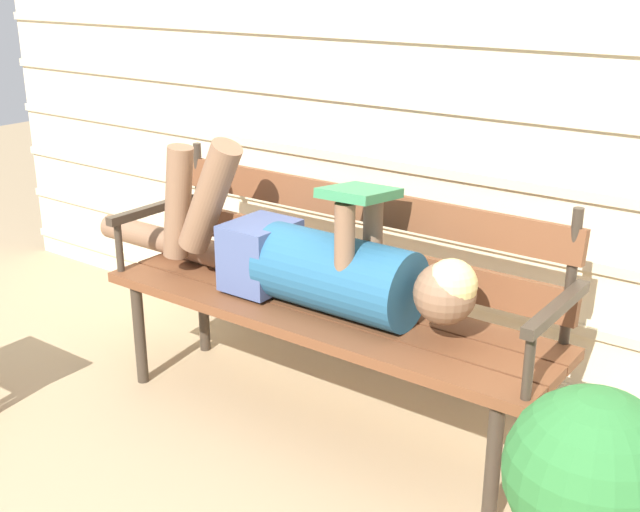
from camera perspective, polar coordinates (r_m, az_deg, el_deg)
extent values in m
plane|color=tan|center=(2.81, -1.77, -12.86)|extent=(12.00, 12.00, 0.00)
cube|color=beige|center=(2.99, 6.64, 10.77)|extent=(4.70, 0.06, 2.10)
cube|color=beige|center=(3.24, 5.68, -5.83)|extent=(4.70, 0.02, 0.04)
cube|color=beige|center=(3.15, 5.82, -2.00)|extent=(4.70, 0.02, 0.04)
cube|color=beige|center=(3.07, 5.97, 2.05)|extent=(4.70, 0.02, 0.04)
cube|color=beige|center=(3.01, 6.13, 6.30)|extent=(4.70, 0.02, 0.04)
cube|color=beige|center=(2.96, 6.29, 10.69)|extent=(4.70, 0.02, 0.04)
cube|color=beige|center=(2.94, 6.47, 15.20)|extent=(4.70, 0.02, 0.04)
cube|color=brown|center=(2.60, -1.94, -5.00)|extent=(1.65, 0.14, 0.04)
cube|color=brown|center=(2.71, 0.00, -3.95)|extent=(1.65, 0.14, 0.04)
cube|color=brown|center=(2.82, 1.79, -2.97)|extent=(1.65, 0.14, 0.04)
cube|color=brown|center=(2.82, 2.61, -0.03)|extent=(1.59, 0.05, 0.11)
cube|color=brown|center=(2.76, 2.67, 3.75)|extent=(1.59, 0.05, 0.11)
cylinder|color=#382D23|center=(3.26, -8.56, 4.27)|extent=(0.03, 0.03, 0.43)
cylinder|color=#382D23|center=(2.48, 17.42, -1.45)|extent=(0.03, 0.03, 0.43)
cylinder|color=#382D23|center=(3.14, -12.71, -5.40)|extent=(0.04, 0.04, 0.41)
cylinder|color=#382D23|center=(2.36, 12.19, -14.39)|extent=(0.04, 0.04, 0.41)
cylinder|color=#382D23|center=(3.35, -8.30, -3.45)|extent=(0.04, 0.04, 0.41)
cylinder|color=#382D23|center=(2.64, 15.40, -10.78)|extent=(0.04, 0.04, 0.41)
cube|color=#382D23|center=(3.15, -11.86, 3.27)|extent=(0.04, 0.42, 0.03)
cylinder|color=#382D23|center=(3.07, -14.10, 0.72)|extent=(0.03, 0.03, 0.20)
cube|color=#382D23|center=(2.28, 16.51, -3.58)|extent=(0.04, 0.42, 0.03)
cylinder|color=#382D23|center=(2.17, 14.62, -7.50)|extent=(0.03, 0.03, 0.20)
cylinder|color=#23567A|center=(2.61, 1.26, -1.35)|extent=(0.54, 0.26, 0.26)
cube|color=#475684|center=(2.80, -4.26, 0.09)|extent=(0.20, 0.25, 0.23)
sphere|color=brown|center=(2.41, 8.86, -2.65)|extent=(0.19, 0.19, 0.19)
sphere|color=#E0C67A|center=(2.39, 9.33, -2.02)|extent=(0.16, 0.16, 0.16)
cylinder|color=brown|center=(2.82, -7.86, 4.15)|extent=(0.29, 0.11, 0.43)
cylinder|color=brown|center=(2.94, -10.06, 3.77)|extent=(0.15, 0.09, 0.43)
cylinder|color=brown|center=(3.18, -10.12, 0.84)|extent=(0.80, 0.10, 0.10)
cylinder|color=brown|center=(2.46, 1.75, 0.69)|extent=(0.06, 0.06, 0.27)
cylinder|color=brown|center=(2.59, 3.78, 1.62)|extent=(0.06, 0.06, 0.27)
cube|color=#337A4C|center=(2.48, 2.85, 4.50)|extent=(0.20, 0.26, 0.06)
sphere|color=#2D7033|center=(1.93, 18.75, -14.43)|extent=(0.39, 0.39, 0.39)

